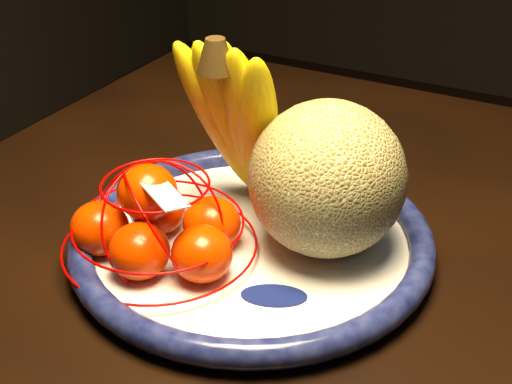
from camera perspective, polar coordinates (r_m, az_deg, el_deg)
The scene contains 6 objects.
dining_table at distance 0.86m, azimuth 19.28°, elevation -9.57°, with size 1.42×0.86×0.71m.
fruit_bowl at distance 0.78m, azimuth -0.35°, elevation -3.80°, with size 0.39×0.39×0.03m.
cantaloupe at distance 0.73m, azimuth 5.71°, elevation 1.07°, with size 0.16×0.16×0.16m, color olive.
banana_bunch at distance 0.78m, azimuth -1.34°, elevation 6.11°, with size 0.15×0.14×0.23m.
mandarin_bag at distance 0.74m, azimuth -7.74°, elevation -2.71°, with size 0.22×0.22×0.13m.
price_tag at distance 0.70m, azimuth -7.65°, elevation 0.16°, with size 0.07×0.03×0.00m, color white.
Camera 1 is at (-0.08, -0.67, 1.16)m, focal length 50.00 mm.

